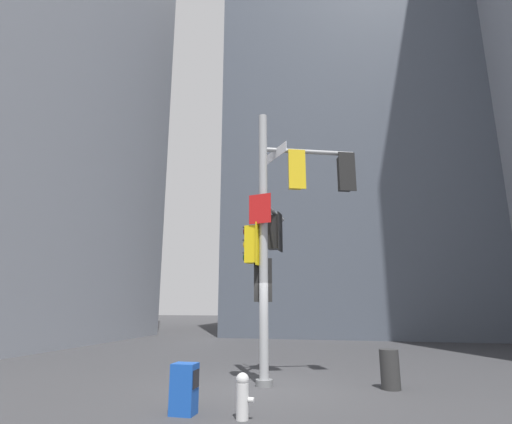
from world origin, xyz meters
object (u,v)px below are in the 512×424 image
signal_pole_assembly (279,226)px  trash_bin (390,369)px  fire_hydrant (243,395)px  newspaper_box (184,389)px

signal_pole_assembly → trash_bin: size_ratio=8.01×
signal_pole_assembly → fire_hydrant: size_ratio=9.34×
newspaper_box → trash_bin: size_ratio=0.98×
newspaper_box → fire_hydrant: bearing=-3.5°
fire_hydrant → newspaper_box: newspaper_box is taller
newspaper_box → trash_bin: bearing=38.7°
fire_hydrant → trash_bin: 4.25m
trash_bin → signal_pole_assembly: bearing=179.5°
signal_pole_assembly → newspaper_box: 4.97m
newspaper_box → signal_pole_assembly: bearing=68.0°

